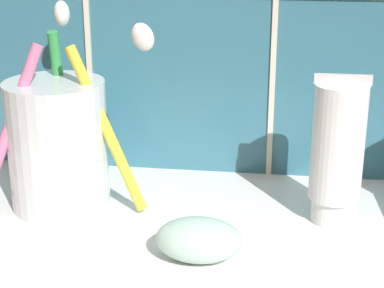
{
  "coord_description": "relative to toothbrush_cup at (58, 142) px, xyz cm",
  "views": [
    {
      "loc": [
        2.27,
        -41.22,
        25.45
      ],
      "look_at": [
        -3.84,
        2.84,
        9.56
      ],
      "focal_mm": 60.0,
      "sensor_mm": 36.0,
      "label": 1
    }
  ],
  "objects": [
    {
      "name": "sink_counter",
      "position": [
        15.72,
        -7.1,
        -6.66
      ],
      "size": [
        68.72,
        33.6,
        2.0
      ],
      "primitive_type": "cube",
      "color": "white",
      "rests_on": "ground"
    },
    {
      "name": "toothbrush_cup",
      "position": [
        0.0,
        0.0,
        0.0
      ],
      "size": [
        16.51,
        10.7,
        16.84
      ],
      "color": "silver",
      "rests_on": "sink_counter"
    },
    {
      "name": "toothpaste_tube",
      "position": [
        22.83,
        -0.0,
        0.31
      ],
      "size": [
        4.33,
        4.12,
        12.17
      ],
      "color": "white",
      "rests_on": "sink_counter"
    },
    {
      "name": "soap_bar",
      "position": [
        12.85,
        -7.68,
        -4.13
      ],
      "size": [
        6.26,
        4.48,
        3.06
      ],
      "primitive_type": "ellipsoid",
      "color": "silver",
      "rests_on": "sink_counter"
    }
  ]
}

